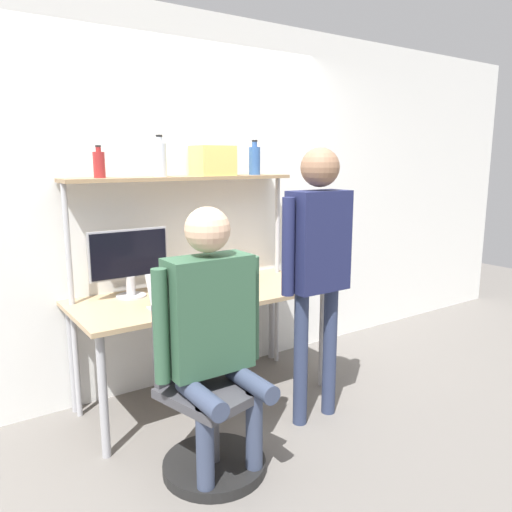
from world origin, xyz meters
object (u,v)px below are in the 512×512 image
monitor (129,259)px  cell_phone (208,299)px  bottle_clear (160,159)px  person_standing (318,250)px  bottle_blue (255,160)px  person_seated (212,320)px  office_chair (208,419)px  storage_box (213,161)px  laptop (175,298)px  bottle_red (99,164)px

monitor → cell_phone: monitor is taller
monitor → bottle_clear: size_ratio=1.94×
person_standing → bottle_blue: bottle_blue is taller
person_standing → cell_phone: bearing=136.1°
monitor → bottle_blue: 1.21m
monitor → person_seated: person_seated is taller
monitor → person_standing: 1.24m
office_chair → bottle_blue: (0.97, 0.98, 1.37)m
bottle_clear → bottle_blue: bearing=0.0°
monitor → storage_box: (0.66, 0.04, 0.63)m
monitor → storage_box: bearing=3.2°
cell_phone → laptop: bearing=-176.8°
cell_phone → person_standing: 0.78m
office_chair → bottle_red: bottle_red is taller
monitor → bottle_clear: (0.26, 0.04, 0.65)m
cell_phone → bottle_red: bottle_red is taller
bottle_clear → office_chair: bearing=-101.7°
laptop → bottle_clear: bearing=74.5°
bottle_red → storage_box: bearing=0.0°
person_seated → storage_box: 1.43m
office_chair → person_seated: person_seated is taller
bottle_blue → storage_box: 0.36m
laptop → person_seated: size_ratio=0.22×
office_chair → person_seated: bearing=-76.6°
bottle_red → storage_box: 0.82m
laptop → bottle_blue: bottle_blue is taller
monitor → bottle_red: size_ratio=2.65×
bottle_blue → monitor: bearing=-178.0°
cell_phone → bottle_red: size_ratio=0.74×
person_seated → bottle_red: (-0.22, 1.02, 0.78)m
office_chair → person_seated: size_ratio=0.65×
laptop → office_chair: (-0.09, -0.56, -0.53)m
laptop → bottle_red: bearing=124.7°
laptop → person_standing: bearing=-32.5°
person_seated → person_standing: bearing=8.7°
office_chair → storage_box: size_ratio=3.43×
office_chair → bottle_blue: bottle_blue is taller
bottle_clear → person_seated: bearing=-100.7°
bottle_red → bottle_blue: size_ratio=0.78×
person_seated → bottle_blue: (0.96, 1.02, 0.81)m
cell_phone → bottle_blue: size_ratio=0.58×
bottle_red → bottle_clear: bearing=0.0°
person_seated → monitor: bearing=93.7°
laptop → cell_phone: size_ratio=2.13×
laptop → bottle_blue: 1.29m
monitor → bottle_blue: bearing=2.0°
laptop → storage_box: storage_box is taller
monitor → person_standing: bearing=-44.1°
person_seated → bottle_blue: bottle_blue is taller
monitor → bottle_blue: (1.03, 0.04, 0.64)m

